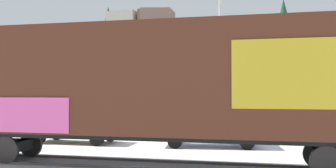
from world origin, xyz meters
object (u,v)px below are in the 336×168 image
at_px(parked_car_white, 210,127).
at_px(parked_car_tan, 74,125).
at_px(freight_car, 157,82).
at_px(flagpole, 220,40).

bearing_deg(parked_car_white, parked_car_tan, 178.48).
relative_size(freight_car, flagpole, 1.90).
height_order(freight_car, parked_car_white, freight_car).
bearing_deg(freight_car, parked_car_tan, 134.55).
height_order(flagpole, parked_car_tan, flagpole).
xyz_separation_m(flagpole, parked_car_tan, (-6.84, -5.63, -4.69)).
xyz_separation_m(parked_car_tan, parked_car_white, (6.52, -0.17, -0.02)).
relative_size(freight_car, parked_car_white, 3.71).
bearing_deg(flagpole, parked_car_white, -93.21).
bearing_deg(freight_car, parked_car_white, 72.89).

